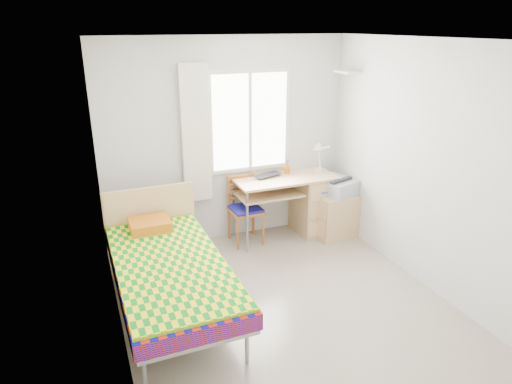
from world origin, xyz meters
TOP-DOWN VIEW (x-y plane):
  - floor at (0.00, 0.00)m, footprint 3.50×3.50m
  - ceiling at (0.00, 0.00)m, footprint 3.50×3.50m
  - wall_back at (0.00, 1.75)m, footprint 3.20×0.00m
  - wall_left at (-1.60, 0.00)m, footprint 0.00×3.50m
  - wall_right at (1.60, 0.00)m, footprint 0.00×3.50m
  - window at (0.30, 1.73)m, footprint 1.10×0.04m
  - curtain at (-0.42, 1.68)m, footprint 0.35×0.05m
  - floating_shelf at (1.49, 1.40)m, footprint 0.20×0.32m
  - bed at (-1.09, 0.38)m, footprint 1.06×2.23m
  - desk at (1.05, 1.46)m, footprint 1.34×0.62m
  - chair at (0.15, 1.52)m, footprint 0.41×0.41m
  - cabinet at (1.31, 1.24)m, footprint 0.59×0.53m
  - printer at (1.34, 1.25)m, footprint 0.56×0.60m
  - laptop at (0.51, 1.51)m, footprint 0.44×0.35m
  - pen_cup at (0.77, 1.60)m, footprint 0.11×0.11m
  - task_lamp at (1.16, 1.41)m, footprint 0.24×0.33m
  - book at (0.49, 1.44)m, footprint 0.18×0.24m

SIDE VIEW (x-z plane):
  - floor at x=0.00m, z-range 0.00..0.00m
  - cabinet at x=1.31m, z-range 0.00..0.59m
  - desk at x=1.05m, z-range 0.03..0.87m
  - bed at x=-1.09m, z-range -0.02..0.95m
  - chair at x=0.15m, z-range 0.06..0.96m
  - book at x=0.49m, z-range 0.58..0.60m
  - printer at x=1.34m, z-range 0.59..0.81m
  - laptop at x=0.51m, z-range 0.84..0.87m
  - pen_cup at x=0.77m, z-range 0.84..0.94m
  - task_lamp at x=1.16m, z-range 0.89..1.34m
  - wall_left at x=-1.60m, z-range -0.45..3.05m
  - wall_right at x=1.60m, z-range -0.45..3.05m
  - wall_back at x=0.00m, z-range -0.30..2.90m
  - curtain at x=-0.42m, z-range 0.60..2.30m
  - window at x=0.30m, z-range 0.90..2.20m
  - floating_shelf at x=1.49m, z-range 2.13..2.17m
  - ceiling at x=0.00m, z-range 2.60..2.60m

